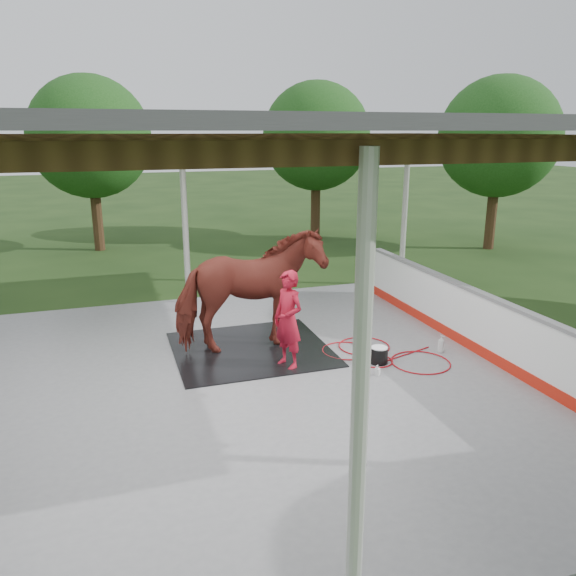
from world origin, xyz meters
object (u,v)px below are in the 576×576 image
object	(u,v)px
horse	(250,291)
handler	(288,320)
dasher_board	(475,322)
wash_bucket	(379,355)

from	to	relation	value
horse	handler	size ratio (longest dim) A/B	1.55
dasher_board	wash_bucket	bearing A→B (deg)	-179.49
dasher_board	horse	xyz separation A→B (m)	(-3.95, 1.29, 0.60)
dasher_board	wash_bucket	distance (m)	2.00
horse	handler	distance (m)	1.08
handler	horse	bearing A→B (deg)	-179.50
dasher_board	handler	distance (m)	3.55
horse	wash_bucket	distance (m)	2.58
handler	wash_bucket	bearing A→B (deg)	53.49
handler	dasher_board	bearing A→B (deg)	60.90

